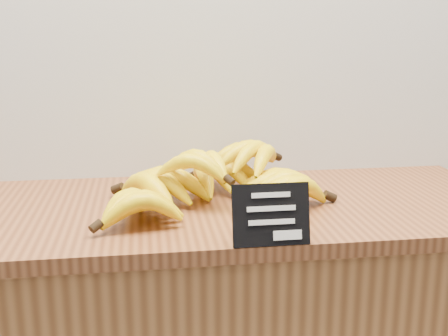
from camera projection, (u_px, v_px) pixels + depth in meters
counter_top at (221, 209)px, 1.24m from camera, size 1.30×0.54×0.03m
chalkboard_sign at (271, 215)px, 0.98m from camera, size 0.14×0.03×0.11m
banana_pile at (214, 181)px, 1.23m from camera, size 0.53×0.38×0.12m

